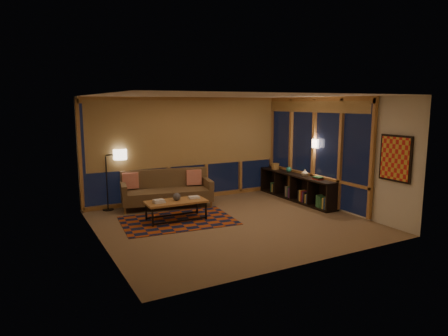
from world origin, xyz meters
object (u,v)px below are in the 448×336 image
sofa (167,189)px  floor_lamp (107,180)px  bookshelf (296,187)px  coffee_table (176,211)px

sofa → floor_lamp: size_ratio=1.49×
floor_lamp → bookshelf: 4.83m
sofa → coffee_table: bearing=-89.5°
coffee_table → bookshelf: size_ratio=0.47×
coffee_table → floor_lamp: size_ratio=0.90×
coffee_table → floor_lamp: bearing=127.4°
floor_lamp → bookshelf: size_ratio=0.53×
coffee_table → bookshelf: bookshelf is taller
coffee_table → floor_lamp: (-1.14, 1.58, 0.51)m
floor_lamp → bookshelf: bearing=-12.7°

